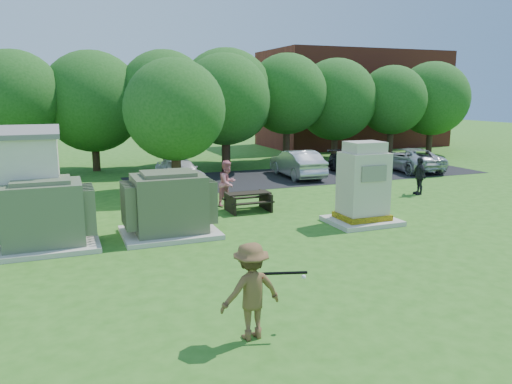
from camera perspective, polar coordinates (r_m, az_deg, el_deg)
name	(u,v)px	position (r m, az deg, el deg)	size (l,w,h in m)	color
ground	(312,268)	(13.26, 6.40, -8.66)	(120.00, 120.00, 0.00)	#2D6619
brick_building	(352,99)	(44.89, 10.90, 10.37)	(15.00, 8.00, 8.00)	maroon
parking_strip	(310,175)	(28.05, 6.24, 1.93)	(20.00, 6.00, 0.01)	#232326
transformer_left	(44,216)	(15.91, -23.09, -2.50)	(3.00, 2.40, 2.07)	beige
transformer_right	(169,205)	(16.20, -9.92, -1.53)	(3.00, 2.40, 2.07)	beige
generator_cabinet	(363,188)	(17.75, 12.15, 0.45)	(2.36, 1.93, 2.87)	beige
picnic_table	(248,200)	(19.31, -0.91, -0.86)	(1.71, 1.28, 0.73)	black
batter	(251,291)	(9.35, -0.57, -11.25)	(1.19, 0.68, 1.84)	brown
person_at_picnic	(228,183)	(20.20, -3.27, 1.02)	(0.90, 0.70, 1.85)	#DC747F
person_walking_right	(419,176)	(23.63, 18.16, 1.78)	(1.00, 0.42, 1.70)	black
car_white	(180,171)	(25.58, -8.68, 2.44)	(1.54, 3.82, 1.30)	silver
car_silver_a	(297,164)	(27.26, 4.73, 3.26)	(1.58, 4.52, 1.49)	#A3A4A8
car_dark	(354,163)	(28.85, 11.10, 3.27)	(1.73, 4.25, 1.23)	black
car_silver_b	(409,159)	(30.82, 17.04, 3.60)	(2.26, 4.90, 1.36)	#BAB9BF
batting_equipment	(282,275)	(9.43, 3.04, -9.41)	(1.19, 0.34, 0.27)	black
tree_row	(195,99)	(30.48, -7.04, 10.48)	(41.30, 13.30, 7.30)	#47301E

